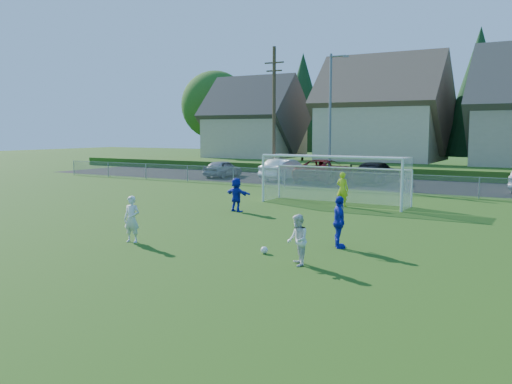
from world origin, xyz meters
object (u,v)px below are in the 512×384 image
(soccer_ball, at_px, (264,250))
(goalkeeper, at_px, (342,189))
(car_b, at_px, (286,170))
(soccer_goal, at_px, (336,172))
(car_c, at_px, (324,171))
(player_white_b, at_px, (297,240))
(player_white_a, at_px, (132,219))
(car_d, at_px, (376,173))
(car_a, at_px, (223,169))
(player_blue_a, at_px, (339,222))
(player_blue_b, at_px, (236,195))

(soccer_ball, distance_m, goalkeeper, 11.13)
(soccer_ball, xyz_separation_m, car_b, (-10.70, 22.25, 0.68))
(soccer_goal, bearing_deg, car_c, 115.97)
(player_white_b, bearing_deg, player_white_a, -124.34)
(player_white_b, distance_m, car_b, 26.07)
(car_d, height_order, soccer_goal, soccer_goal)
(car_a, relative_size, car_c, 0.68)
(player_white_a, xyz_separation_m, player_blue_a, (6.31, 2.66, 0.05))
(car_d, relative_size, soccer_goal, 0.71)
(soccer_ball, bearing_deg, player_white_a, -170.87)
(goalkeeper, distance_m, car_a, 18.24)
(soccer_ball, xyz_separation_m, car_d, (-3.94, 23.00, 0.65))
(soccer_goal, bearing_deg, car_b, 128.05)
(player_blue_b, xyz_separation_m, car_c, (-2.15, 15.27, 0.04))
(soccer_ball, height_order, goalkeeper, goalkeeper)
(player_blue_b, xyz_separation_m, car_d, (1.40, 16.14, -0.02))
(player_white_a, bearing_deg, car_d, 77.63)
(player_white_b, distance_m, soccer_goal, 13.03)
(player_white_a, xyz_separation_m, soccer_goal, (2.28, 12.37, 0.84))
(car_c, distance_m, car_d, 3.66)
(player_blue_a, xyz_separation_m, player_blue_b, (-6.99, 4.95, -0.05))
(car_a, xyz_separation_m, car_b, (5.55, 0.21, 0.11))
(player_blue_a, xyz_separation_m, car_d, (-5.59, 21.09, -0.07))
(player_blue_b, xyz_separation_m, car_a, (-10.91, 15.18, -0.10))
(car_c, bearing_deg, car_b, -3.00)
(player_blue_a, height_order, goalkeeper, goalkeeper)
(player_blue_a, bearing_deg, soccer_ball, 108.78)
(player_blue_b, distance_m, car_c, 15.42)
(player_white_a, relative_size, car_b, 0.33)
(player_blue_b, bearing_deg, goalkeeper, -117.28)
(soccer_ball, relative_size, player_blue_a, 0.13)
(soccer_ball, height_order, car_c, car_c)
(player_white_b, xyz_separation_m, car_b, (-12.19, 23.04, 0.07))
(goalkeeper, xyz_separation_m, car_c, (-5.74, 11.16, -0.03))
(car_b, relative_size, soccer_goal, 0.64)
(soccer_ball, xyz_separation_m, player_blue_a, (1.65, 1.91, 0.72))
(soccer_goal, bearing_deg, soccer_ball, -78.45)
(car_a, relative_size, soccer_goal, 0.54)
(player_white_a, relative_size, car_d, 0.30)
(player_blue_a, relative_size, car_d, 0.32)
(soccer_ball, height_order, car_b, car_b)
(soccer_goal, bearing_deg, player_white_b, -72.67)
(car_b, distance_m, soccer_goal, 13.53)
(player_blue_b, bearing_deg, car_c, -68.09)
(car_d, xyz_separation_m, soccer_goal, (1.56, -11.38, 0.86))
(car_a, bearing_deg, player_white_a, 115.76)
(player_blue_a, distance_m, player_blue_b, 8.57)
(soccer_ball, bearing_deg, car_b, 115.67)
(goalkeeper, xyz_separation_m, soccer_goal, (-0.62, 0.65, 0.78))
(car_c, bearing_deg, player_blue_a, 113.51)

